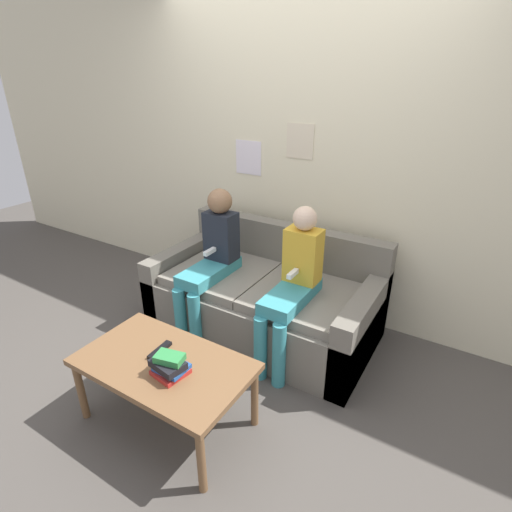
# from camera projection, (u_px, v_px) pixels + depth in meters

# --- Properties ---
(ground_plane) EXTENTS (10.00, 10.00, 0.00)m
(ground_plane) POSITION_uv_depth(u_px,v_px,m) (224.00, 367.00, 2.83)
(ground_plane) COLOR #4C4742
(wall_back) EXTENTS (8.00, 0.06, 2.60)m
(wall_back) POSITION_uv_depth(u_px,v_px,m) (301.00, 156.00, 3.14)
(wall_back) COLOR beige
(wall_back) RESTS_ON ground_plane
(couch) EXTENTS (1.72, 0.90, 0.79)m
(couch) POSITION_uv_depth(u_px,v_px,m) (265.00, 299.00, 3.15)
(couch) COLOR #6B665B
(couch) RESTS_ON ground_plane
(coffee_table) EXTENTS (0.98, 0.57, 0.44)m
(coffee_table) POSITION_uv_depth(u_px,v_px,m) (164.00, 368.00, 2.24)
(coffee_table) COLOR brown
(coffee_table) RESTS_ON ground_plane
(person_left) EXTENTS (0.24, 0.60, 1.13)m
(person_left) POSITION_uv_depth(u_px,v_px,m) (211.00, 256.00, 3.02)
(person_left) COLOR teal
(person_left) RESTS_ON ground_plane
(person_right) EXTENTS (0.24, 0.60, 1.11)m
(person_right) POSITION_uv_depth(u_px,v_px,m) (293.00, 282.00, 2.69)
(person_right) COLOR teal
(person_right) RESTS_ON ground_plane
(tv_remote) EXTENTS (0.05, 0.17, 0.02)m
(tv_remote) POSITION_uv_depth(u_px,v_px,m) (160.00, 350.00, 2.29)
(tv_remote) COLOR black
(tv_remote) RESTS_ON coffee_table
(book_stack) EXTENTS (0.20, 0.18, 0.12)m
(book_stack) POSITION_uv_depth(u_px,v_px,m) (170.00, 366.00, 2.10)
(book_stack) COLOR red
(book_stack) RESTS_ON coffee_table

